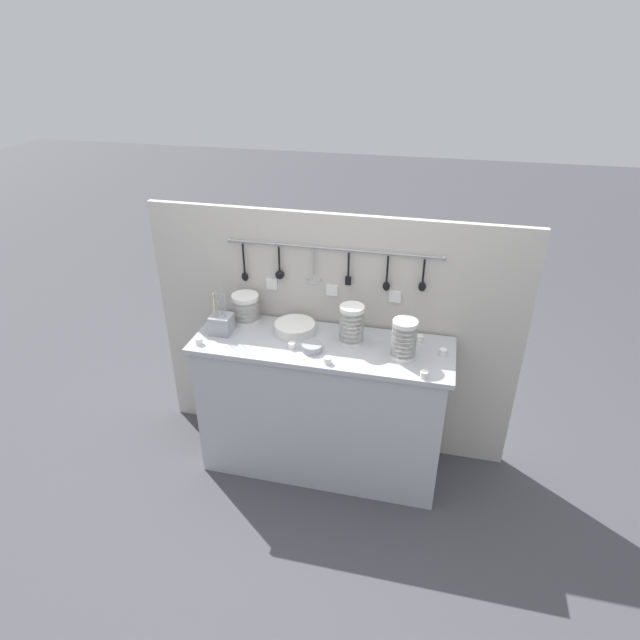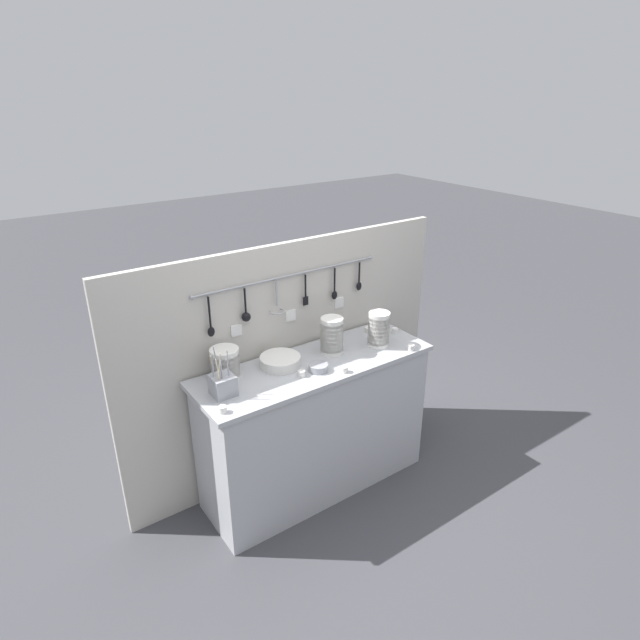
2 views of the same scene
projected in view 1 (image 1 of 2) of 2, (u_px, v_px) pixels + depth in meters
name	position (u px, v px, depth m)	size (l,w,h in m)	color
ground_plane	(322.00, 462.00, 3.59)	(20.00, 20.00, 0.00)	#424247
counter	(322.00, 406.00, 3.36)	(1.54, 0.51, 0.93)	#ADAFB5
back_wall	(332.00, 336.00, 3.44)	(2.34, 0.11, 1.63)	#BCB7AD
bowl_stack_nested_right	(246.00, 308.00, 3.33)	(0.17, 0.17, 0.19)	silver
bowl_stack_wide_centre	(404.00, 339.00, 2.95)	(0.14, 0.14, 0.23)	silver
bowl_stack_tall_left	(352.00, 325.00, 3.09)	(0.14, 0.14, 0.24)	silver
plate_stack	(295.00, 328.00, 3.24)	(0.25, 0.25, 0.06)	silver
steel_mixing_bowl	(312.00, 347.00, 3.06)	(0.12, 0.12, 0.04)	#93969E
cutlery_caddy	(222.00, 323.00, 3.23)	(0.12, 0.12, 0.28)	#93969E
cup_front_right	(292.00, 345.00, 3.08)	(0.04, 0.04, 0.04)	silver
cup_front_left	(199.00, 341.00, 3.13)	(0.04, 0.04, 0.04)	silver
cup_edge_far	(443.00, 352.00, 3.02)	(0.04, 0.04, 0.04)	silver
cup_mid_row	(419.00, 338.00, 3.15)	(0.04, 0.04, 0.04)	silver
cup_by_caddy	(328.00, 360.00, 2.95)	(0.04, 0.04, 0.04)	silver
cup_back_left	(424.00, 374.00, 2.83)	(0.04, 0.04, 0.04)	silver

